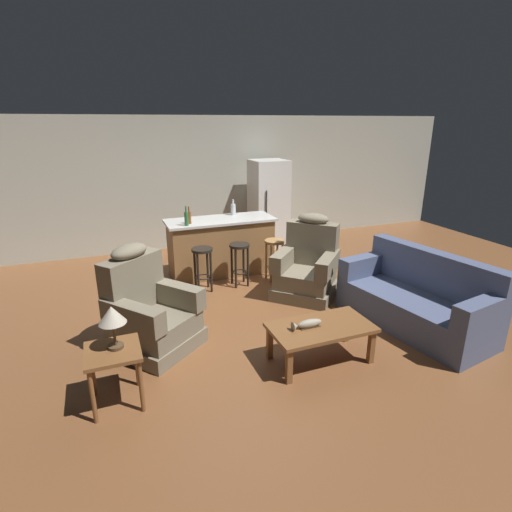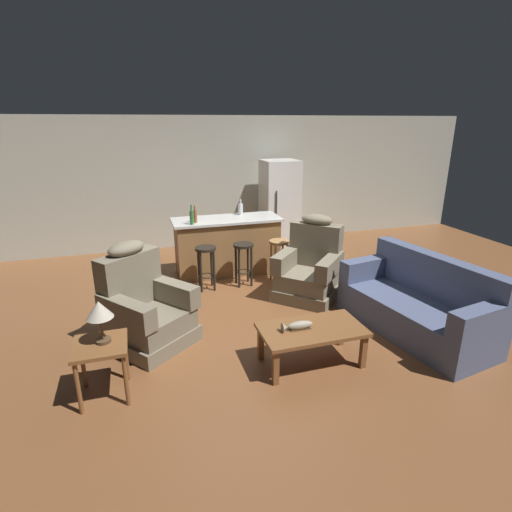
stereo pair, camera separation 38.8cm
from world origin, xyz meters
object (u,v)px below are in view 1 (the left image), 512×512
object	(u,v)px
fish_figurine	(307,324)
end_table	(114,360)
table_lamp	(112,317)
bottle_wine_dark	(233,209)
bar_stool_left	(203,261)
kitchen_island	(221,246)
recliner_near_island	(307,267)
bar_stool_middle	(240,257)
recliner_near_lamp	(149,313)
bar_stool_right	(274,252)
refrigerator	(269,204)
bottle_tall_green	(186,218)
couch	(417,300)
bottle_short_amber	(189,217)
coffee_table	(321,330)

from	to	relation	value
fish_figurine	end_table	distance (m)	1.93
table_lamp	bottle_wine_dark	size ratio (longest dim) A/B	1.52
bar_stool_left	kitchen_island	bearing A→B (deg)	52.64
fish_figurine	recliner_near_island	world-z (taller)	recliner_near_island
fish_figurine	bar_stool_middle	xyz separation A→B (m)	(0.06, 2.31, 0.01)
recliner_near_lamp	bar_stool_right	xyz separation A→B (m)	(2.16, 1.34, 0.05)
bar_stool_middle	bar_stool_right	bearing A→B (deg)	0.00
end_table	refrigerator	xyz separation A→B (m)	(3.26, 4.08, 0.42)
refrigerator	bottle_tall_green	world-z (taller)	refrigerator
couch	bar_stool_left	world-z (taller)	couch
bar_stool_middle	bottle_short_amber	xyz separation A→B (m)	(-0.66, 0.50, 0.58)
end_table	table_lamp	size ratio (longest dim) A/B	1.37
recliner_near_island	kitchen_island	world-z (taller)	recliner_near_island
fish_figurine	bottle_tall_green	xyz separation A→B (m)	(-0.67, 2.70, 0.60)
couch	bar_stool_middle	world-z (taller)	couch
bottle_tall_green	bottle_wine_dark	world-z (taller)	bottle_tall_green
couch	coffee_table	bearing A→B (deg)	0.08
coffee_table	bar_stool_left	bearing A→B (deg)	106.77
recliner_near_island	bar_stool_right	bearing A→B (deg)	-117.01
table_lamp	bottle_tall_green	bearing A→B (deg)	64.87
coffee_table	fish_figurine	distance (m)	0.19
couch	bar_stool_left	xyz separation A→B (m)	(-2.25, 2.06, 0.13)
bar_stool_left	bar_stool_right	size ratio (longest dim) A/B	1.00
recliner_near_lamp	bottle_tall_green	bearing A→B (deg)	115.92
bottle_wine_dark	end_table	bearing A→B (deg)	-125.07
recliner_near_lamp	bar_stool_middle	world-z (taller)	recliner_near_lamp
fish_figurine	couch	size ratio (longest dim) A/B	0.17
refrigerator	bottle_wine_dark	world-z (taller)	refrigerator
bar_stool_left	bottle_short_amber	size ratio (longest dim) A/B	2.50
recliner_near_island	table_lamp	bearing A→B (deg)	-16.30
end_table	table_lamp	world-z (taller)	table_lamp
kitchen_island	bar_stool_middle	distance (m)	0.64
bar_stool_right	bottle_tall_green	size ratio (longest dim) A/B	2.21
recliner_near_island	bottle_wine_dark	world-z (taller)	bottle_wine_dark
kitchen_island	fish_figurine	bearing A→B (deg)	-88.91
couch	table_lamp	size ratio (longest dim) A/B	4.91
bar_stool_left	couch	bearing A→B (deg)	-42.52
coffee_table	end_table	distance (m)	2.09
couch	bottle_wine_dark	bearing A→B (deg)	-72.54
refrigerator	bar_stool_right	bearing A→B (deg)	-110.33
bar_stool_middle	bar_stool_left	bearing A→B (deg)	180.00
couch	bar_stool_middle	distance (m)	2.65
bottle_short_amber	refrigerator	bearing A→B (deg)	34.53
recliner_near_lamp	table_lamp	size ratio (longest dim) A/B	2.93
table_lamp	couch	bearing A→B (deg)	2.60
recliner_near_island	refrigerator	xyz separation A→B (m)	(0.45, 2.52, 0.46)
recliner_near_island	end_table	distance (m)	3.21
recliner_near_lamp	bottle_wine_dark	bearing A→B (deg)	103.00
bottle_tall_green	kitchen_island	bearing A→B (deg)	21.36
coffee_table	couch	distance (m)	1.57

